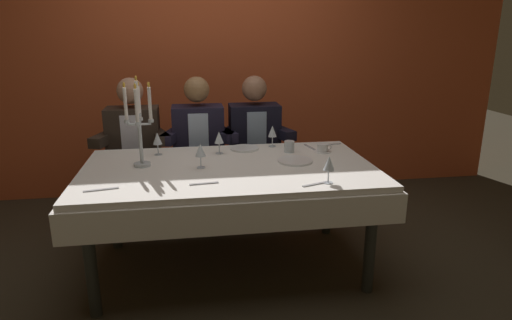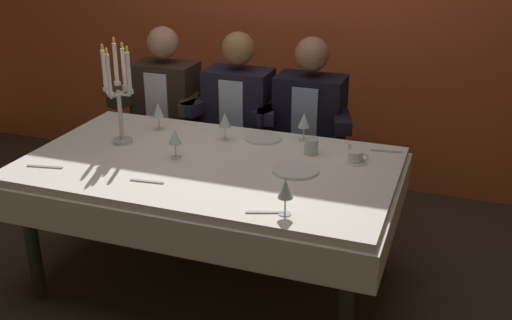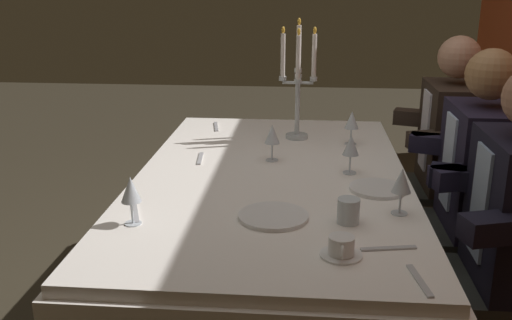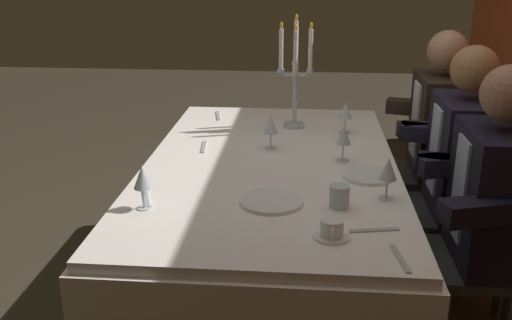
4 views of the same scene
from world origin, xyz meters
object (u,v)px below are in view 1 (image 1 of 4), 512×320
object	(u,v)px
dining_table	(229,183)
candelabra	(139,124)
wine_glass_4	(329,164)
wine_glass_1	(272,132)
seated_diner_1	(198,137)
seated_diner_0	(134,139)
water_tumbler_0	(289,147)
dinner_plate_0	(244,148)
wine_glass_3	(200,151)
dinner_plate_1	(295,161)
seated_diner_2	(254,135)
wine_glass_0	(157,139)
coffee_cup_0	(323,149)
wine_glass_2	(219,138)

from	to	relation	value
dining_table	candelabra	bearing A→B (deg)	170.89
dining_table	wine_glass_4	xyz separation A→B (m)	(0.54, -0.42, 0.23)
candelabra	wine_glass_1	xyz separation A→B (m)	(0.94, 0.37, -0.16)
wine_glass_1	seated_diner_1	world-z (taller)	seated_diner_1
seated_diner_0	dining_table	bearing A→B (deg)	-51.57
wine_glass_1	dining_table	bearing A→B (deg)	-129.42
candelabra	water_tumbler_0	size ratio (longest dim) A/B	7.01
wine_glass_4	seated_diner_0	distance (m)	1.81
dining_table	seated_diner_1	distance (m)	0.91
dinner_plate_0	candelabra	bearing A→B (deg)	-155.97
wine_glass_1	seated_diner_0	world-z (taller)	seated_diner_0
dining_table	wine_glass_3	xyz separation A→B (m)	(-0.18, -0.01, 0.23)
wine_glass_1	wine_glass_3	xyz separation A→B (m)	(-0.56, -0.47, -0.00)
dinner_plate_1	wine_glass_1	distance (m)	0.45
wine_glass_1	seated_diner_2	xyz separation A→B (m)	(-0.08, 0.43, -0.12)
wine_glass_3	seated_diner_2	world-z (taller)	seated_diner_2
dinner_plate_0	wine_glass_0	size ratio (longest dim) A/B	1.30
wine_glass_1	coffee_cup_0	size ratio (longest dim) A/B	1.24
dinner_plate_0	coffee_cup_0	distance (m)	0.58
wine_glass_1	coffee_cup_0	xyz separation A→B (m)	(0.33, -0.22, -0.09)
candelabra	coffee_cup_0	distance (m)	1.31
seated_diner_0	seated_diner_2	bearing A→B (deg)	0.00
candelabra	dining_table	bearing A→B (deg)	-9.11
dinner_plate_0	seated_diner_1	bearing A→B (deg)	124.73
wine_glass_4	dining_table	bearing A→B (deg)	141.98
dining_table	wine_glass_2	world-z (taller)	wine_glass_2
coffee_cup_0	seated_diner_1	world-z (taller)	seated_diner_1
wine_glass_1	wine_glass_2	distance (m)	0.44
wine_glass_0	coffee_cup_0	bearing A→B (deg)	-5.20
water_tumbler_0	wine_glass_3	bearing A→B (deg)	-156.00
coffee_cup_0	seated_diner_0	distance (m)	1.55
wine_glass_4	coffee_cup_0	distance (m)	0.69
seated_diner_0	seated_diner_1	size ratio (longest dim) A/B	1.00
dinner_plate_0	wine_glass_3	size ratio (longest dim) A/B	1.30
wine_glass_4	wine_glass_3	bearing A→B (deg)	150.36
wine_glass_2	water_tumbler_0	xyz separation A→B (m)	(0.51, -0.04, -0.07)
wine_glass_2	seated_diner_1	size ratio (longest dim) A/B	0.13
wine_glass_0	coffee_cup_0	world-z (taller)	wine_glass_0
coffee_cup_0	wine_glass_2	bearing A→B (deg)	174.35
wine_glass_1	wine_glass_3	distance (m)	0.73
wine_glass_2	seated_diner_0	world-z (taller)	seated_diner_0
wine_glass_0	seated_diner_2	distance (m)	0.95
dinner_plate_0	wine_glass_2	world-z (taller)	wine_glass_2
dinner_plate_0	wine_glass_2	distance (m)	0.24
seated_diner_1	wine_glass_2	bearing A→B (deg)	-76.57
dining_table	wine_glass_3	bearing A→B (deg)	-176.57
seated_diner_0	seated_diner_2	xyz separation A→B (m)	(1.00, 0.00, 0.00)
wine_glass_0	wine_glass_1	size ratio (longest dim) A/B	1.00
coffee_cup_0	seated_diner_1	xyz separation A→B (m)	(-0.89, 0.64, -0.03)
seated_diner_0	seated_diner_1	distance (m)	0.53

